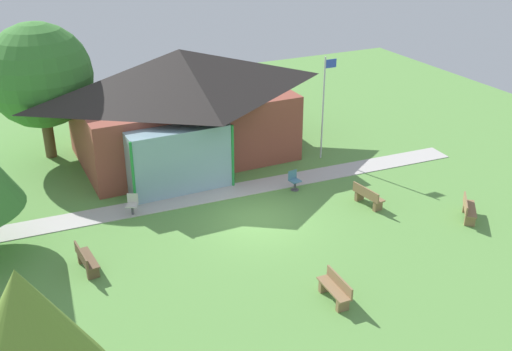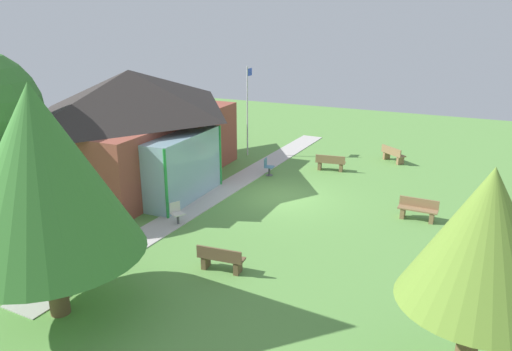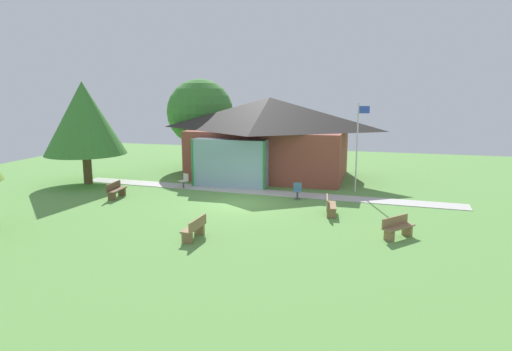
{
  "view_description": "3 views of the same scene",
  "coord_description": "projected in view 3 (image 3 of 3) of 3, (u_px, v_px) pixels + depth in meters",
  "views": [
    {
      "loc": [
        -9.25,
        -18.94,
        11.81
      ],
      "look_at": [
        0.76,
        1.77,
        1.04
      ],
      "focal_mm": 42.63,
      "sensor_mm": 36.0,
      "label": 1
    },
    {
      "loc": [
        -18.89,
        -7.28,
        7.75
      ],
      "look_at": [
        -0.48,
        1.04,
        1.01
      ],
      "focal_mm": 34.34,
      "sensor_mm": 36.0,
      "label": 2
    },
    {
      "loc": [
        6.71,
        -21.3,
        5.72
      ],
      "look_at": [
        0.19,
        2.19,
        1.07
      ],
      "focal_mm": 31.55,
      "sensor_mm": 36.0,
      "label": 3
    }
  ],
  "objects": [
    {
      "name": "ground_plane",
      "position": [
        241.0,
        204.0,
        22.99
      ],
      "size": [
        44.0,
        44.0,
        0.0
      ],
      "primitive_type": "plane",
      "color": "#609947"
    },
    {
      "name": "pavilion",
      "position": [
        268.0,
        136.0,
        29.62
      ],
      "size": [
        10.79,
        8.03,
        5.24
      ],
      "color": "brown",
      "rests_on": "ground_plane"
    },
    {
      "name": "footpath",
      "position": [
        256.0,
        192.0,
        25.61
      ],
      "size": [
        22.45,
        2.43,
        0.03
      ],
      "primitive_type": "cube",
      "rotation": [
        0.0,
        0.0,
        -0.05
      ],
      "color": "#BCB7B2",
      "rests_on": "ground_plane"
    },
    {
      "name": "flagpole",
      "position": [
        358.0,
        143.0,
        25.05
      ],
      "size": [
        0.64,
        0.08,
        5.01
      ],
      "color": "silver",
      "rests_on": "ground_plane"
    },
    {
      "name": "bench_mid_left",
      "position": [
        116.0,
        191.0,
        24.12
      ],
      "size": [
        0.56,
        1.53,
        0.84
      ],
      "rotation": [
        0.0,
        0.0,
        4.79
      ],
      "color": "brown",
      "rests_on": "ground_plane"
    },
    {
      "name": "bench_mid_right",
      "position": [
        330.0,
        206.0,
        20.88
      ],
      "size": [
        0.63,
        1.54,
        0.84
      ],
      "rotation": [
        0.0,
        0.0,
        4.84
      ],
      "color": "olive",
      "rests_on": "ground_plane"
    },
    {
      "name": "bench_front_center",
      "position": [
        195.0,
        229.0,
        17.49
      ],
      "size": [
        0.5,
        1.52,
        0.84
      ],
      "rotation": [
        0.0,
        0.0,
        1.53
      ],
      "color": "olive",
      "rests_on": "ground_plane"
    },
    {
      "name": "bench_lawn_far_right",
      "position": [
        398.0,
        228.0,
        17.59
      ],
      "size": [
        1.29,
        1.44,
        0.84
      ],
      "rotation": [
        0.0,
        0.0,
        4.02
      ],
      "color": "olive",
      "rests_on": "ground_plane"
    },
    {
      "name": "patio_chair_west",
      "position": [
        184.0,
        181.0,
        26.54
      ],
      "size": [
        0.6,
        0.6,
        0.86
      ],
      "rotation": [
        0.0,
        0.0,
        2.65
      ],
      "color": "beige",
      "rests_on": "ground_plane"
    },
    {
      "name": "patio_chair_lawn_spare",
      "position": [
        297.0,
        191.0,
        23.9
      ],
      "size": [
        0.5,
        0.5,
        0.86
      ],
      "rotation": [
        0.0,
        0.0,
        3.29
      ],
      "color": "teal",
      "rests_on": "ground_plane"
    },
    {
      "name": "tree_behind_pavilion_left",
      "position": [
        200.0,
        112.0,
        33.53
      ],
      "size": [
        4.92,
        4.92,
        6.54
      ],
      "color": "brown",
      "rests_on": "ground_plane"
    },
    {
      "name": "tree_west_hedge",
      "position": [
        84.0,
        118.0,
        27.18
      ],
      "size": [
        4.88,
        4.88,
        6.24
      ],
      "color": "brown",
      "rests_on": "ground_plane"
    }
  ]
}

